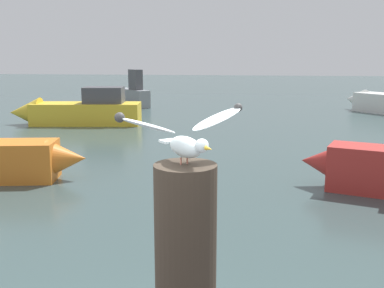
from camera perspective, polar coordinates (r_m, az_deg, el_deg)
mooring_post at (r=2.33m, az=-0.81°, el=-15.51°), size 0.30×0.30×1.07m
seagull at (r=2.11m, az=-0.81°, el=0.95°), size 0.58×0.54×0.27m
boat_grey at (r=24.79m, az=-7.55°, el=6.20°), size 2.62×2.87×1.97m
boat_yellow at (r=18.66m, az=-14.55°, el=4.03°), size 5.28×1.89×1.62m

